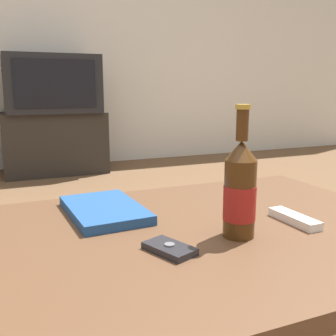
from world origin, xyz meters
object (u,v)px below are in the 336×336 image
television (51,84)px  remote_control (294,219)px  table_book (104,210)px  tv_stand (55,142)px  beer_bottle (240,191)px  cell_phone (170,248)px

television → remote_control: bearing=-85.3°
remote_control → table_book: 0.48m
tv_stand → beer_bottle: beer_bottle is taller
remote_control → table_book: (-0.41, 0.24, 0.00)m
television → table_book: television is taller
beer_bottle → cell_phone: beer_bottle is taller
television → beer_bottle: television is taller
beer_bottle → television: bearing=91.1°
television → remote_control: television is taller
beer_bottle → tv_stand: bearing=91.1°
tv_stand → beer_bottle: 2.79m
cell_phone → beer_bottle: bearing=-15.2°
beer_bottle → remote_control: beer_bottle is taller
beer_bottle → table_book: 0.37m
tv_stand → remote_control: 2.77m
beer_bottle → remote_control: (0.17, 0.02, -0.09)m
remote_control → table_book: bearing=147.5°
tv_stand → remote_control: tv_stand is taller
beer_bottle → remote_control: size_ratio=1.97×
beer_bottle → cell_phone: (-0.17, -0.02, -0.10)m
tv_stand → table_book: 2.53m
table_book → beer_bottle: bearing=-51.5°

